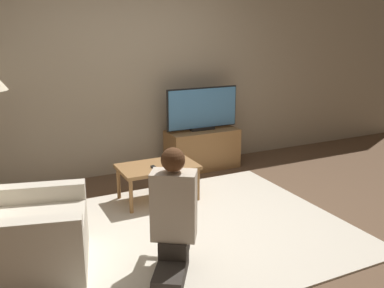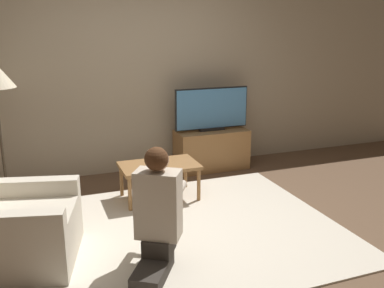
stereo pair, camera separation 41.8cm
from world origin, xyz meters
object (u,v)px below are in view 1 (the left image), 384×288
armchair (21,238)px  tv (202,109)px  person_kneeling (174,212)px  coffee_table (158,169)px

armchair → tv: bearing=-41.9°
armchair → person_kneeling: 1.19m
coffee_table → person_kneeling: (-0.40, -1.34, 0.12)m
tv → person_kneeling: (-1.35, -2.12, -0.32)m
tv → coffee_table: 1.31m
coffee_table → person_kneeling: 1.40m
tv → person_kneeling: bearing=-122.5°
tv → coffee_table: bearing=-140.6°
person_kneeling → coffee_table: bearing=-74.2°
coffee_table → armchair: size_ratio=0.78×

